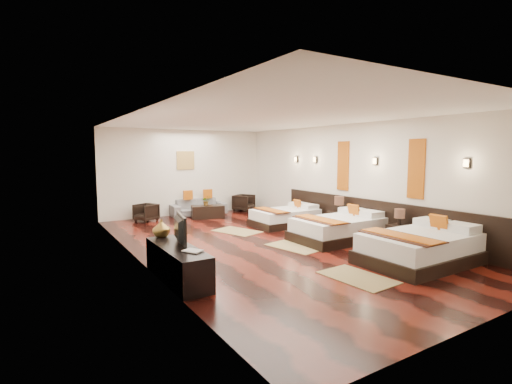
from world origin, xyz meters
TOP-DOWN VIEW (x-y plane):
  - floor at (0.00, 0.00)m, footprint 5.50×9.50m
  - ceiling at (0.00, 0.00)m, footprint 5.50×9.50m
  - back_wall at (0.00, 4.75)m, footprint 5.50×0.01m
  - left_wall at (-2.75, 0.00)m, footprint 0.01×9.50m
  - right_wall at (2.75, 0.00)m, footprint 0.01×9.50m
  - headboard_panel at (2.71, -0.80)m, footprint 0.08×6.60m
  - bed_near at (1.70, -2.81)m, footprint 2.28×1.43m
  - bed_mid at (1.70, -0.65)m, footprint 2.14×1.35m
  - bed_far at (1.69, 1.44)m, footprint 1.87×1.17m
  - nightstand_a at (2.44, -1.74)m, footprint 0.42×0.42m
  - nightstand_b at (2.44, 0.12)m, footprint 0.46×0.46m
  - jute_mat_near at (0.05, -2.78)m, footprint 0.82×1.25m
  - jute_mat_mid at (0.42, -0.63)m, footprint 0.98×1.33m
  - jute_mat_far at (0.12, 1.45)m, footprint 1.10×1.38m
  - tv_console at (-2.50, -1.32)m, footprint 0.50×1.80m
  - tv at (-2.45, -1.15)m, footprint 0.29×0.86m
  - book at (-2.50, -1.81)m, footprint 0.32×0.35m
  - figurine at (-2.50, -0.53)m, footprint 0.39×0.39m
  - sofa at (0.30, 4.45)m, footprint 1.85×0.80m
  - armchair_left at (-1.50, 4.16)m, footprint 0.77×0.76m
  - armchair_right at (2.00, 4.36)m, footprint 0.87×0.88m
  - coffee_table at (0.30, 3.70)m, footprint 1.10×0.74m
  - table_plant at (0.28, 3.76)m, footprint 0.28×0.25m
  - orange_panel_a at (2.73, -1.90)m, footprint 0.04×0.40m
  - orange_panel_b at (2.73, 0.30)m, footprint 0.04×0.40m
  - sconce_near at (2.70, -3.00)m, footprint 0.07×0.12m
  - sconce_mid at (2.70, -0.80)m, footprint 0.07×0.12m
  - sconce_far at (2.70, 1.40)m, footprint 0.07×0.12m
  - sconce_lounge at (2.70, 2.30)m, footprint 0.07×0.12m
  - gold_artwork at (0.00, 4.73)m, footprint 0.60×0.04m

SIDE VIEW (x-z plane):
  - floor at x=0.00m, z-range -0.01..0.01m
  - jute_mat_near at x=0.05m, z-range 0.00..0.01m
  - jute_mat_mid at x=0.42m, z-range 0.00..0.01m
  - jute_mat_far at x=0.12m, z-range 0.00..0.01m
  - coffee_table at x=0.30m, z-range 0.00..0.40m
  - bed_far at x=1.69m, z-range -0.11..0.60m
  - sofa at x=0.30m, z-range 0.00..0.53m
  - armchair_left at x=-1.50m, z-range 0.00..0.53m
  - tv_console at x=-2.50m, z-range 0.00..0.55m
  - bed_mid at x=1.70m, z-range -0.13..0.69m
  - nightstand_a at x=2.44m, z-range -0.12..0.70m
  - armchair_right at x=2.00m, z-range 0.00..0.58m
  - bed_near at x=1.70m, z-range -0.14..0.73m
  - nightstand_b at x=2.44m, z-range -0.14..0.78m
  - headboard_panel at x=2.71m, z-range 0.00..0.90m
  - table_plant at x=0.28m, z-range 0.40..0.69m
  - book at x=-2.50m, z-range 0.55..0.58m
  - figurine at x=-2.50m, z-range 0.55..0.87m
  - tv at x=-2.45m, z-range 0.55..1.04m
  - back_wall at x=0.00m, z-range 0.00..2.80m
  - left_wall at x=-2.75m, z-range 0.00..2.80m
  - right_wall at x=2.75m, z-range 0.00..2.80m
  - orange_panel_a at x=2.73m, z-range 1.05..2.35m
  - orange_panel_b at x=2.73m, z-range 1.05..2.35m
  - gold_artwork at x=0.00m, z-range 1.50..2.10m
  - sconce_near at x=2.70m, z-range 1.76..1.94m
  - sconce_mid at x=2.70m, z-range 1.76..1.94m
  - sconce_far at x=2.70m, z-range 1.76..1.94m
  - sconce_lounge at x=2.70m, z-range 1.76..1.94m
  - ceiling at x=0.00m, z-range 2.79..2.80m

